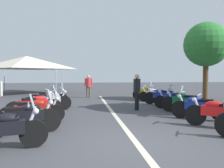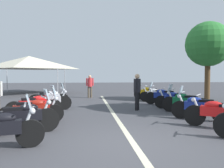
{
  "view_description": "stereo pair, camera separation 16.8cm",
  "coord_description": "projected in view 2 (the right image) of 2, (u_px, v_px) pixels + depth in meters",
  "views": [
    {
      "loc": [
        -5.22,
        1.26,
        1.65
      ],
      "look_at": [
        4.7,
        0.0,
        1.22
      ],
      "focal_mm": 36.51,
      "sensor_mm": 36.0,
      "label": 1
    },
    {
      "loc": [
        -5.22,
        1.09,
        1.65
      ],
      "look_at": [
        4.7,
        0.0,
        1.22
      ],
      "focal_mm": 36.51,
      "sensor_mm": 36.0,
      "label": 2
    }
  ],
  "objects": [
    {
      "name": "ground_plane",
      "position": [
        134.0,
        144.0,
        5.37
      ],
      "size": [
        80.0,
        80.0,
        0.0
      ],
      "primitive_type": "plane",
      "color": "#424247"
    },
    {
      "name": "motorcycle_right_row_6",
      "position": [
        156.0,
        95.0,
        13.49
      ],
      "size": [
        1.12,
        1.81,
        0.98
      ],
      "rotation": [
        0.0,
        0.0,
        1.06
      ],
      "color": "black",
      "rests_on": "ground_plane"
    },
    {
      "name": "motorcycle_right_row_3",
      "position": [
        185.0,
        102.0,
        9.63
      ],
      "size": [
        1.4,
        1.68,
        1.23
      ],
      "rotation": [
        0.0,
        0.0,
        0.89
      ],
      "color": "black",
      "rests_on": "ground_plane"
    },
    {
      "name": "motorcycle_left_row_4",
      "position": [
        48.0,
        100.0,
        10.28
      ],
      "size": [
        0.89,
        2.13,
        1.01
      ],
      "rotation": [
        0.0,
        0.0,
        -1.27
      ],
      "color": "black",
      "rests_on": "ground_plane"
    },
    {
      "name": "motorcycle_right_row_1",
      "position": [
        219.0,
        113.0,
        6.91
      ],
      "size": [
        1.39,
        1.77,
        1.01
      ],
      "rotation": [
        0.0,
        0.0,
        0.92
      ],
      "color": "black",
      "rests_on": "ground_plane"
    },
    {
      "name": "bystander_0",
      "position": [
        137.0,
        89.0,
        10.4
      ],
      "size": [
        0.47,
        0.32,
        1.67
      ],
      "rotation": [
        0.0,
        0.0,
        4.18
      ],
      "color": "black",
      "rests_on": "ground_plane"
    },
    {
      "name": "motorcycle_right_row_4",
      "position": [
        175.0,
        100.0,
        10.79
      ],
      "size": [
        1.08,
        1.8,
        0.99
      ],
      "rotation": [
        0.0,
        0.0,
        1.08
      ],
      "color": "black",
      "rests_on": "ground_plane"
    },
    {
      "name": "motorcycle_right_row_2",
      "position": [
        199.0,
        107.0,
        8.2
      ],
      "size": [
        1.25,
        1.76,
        1.22
      ],
      "rotation": [
        0.0,
        0.0,
        0.98
      ],
      "color": "black",
      "rests_on": "ground_plane"
    },
    {
      "name": "roadside_tree_1",
      "position": [
        208.0,
        45.0,
        13.66
      ],
      "size": [
        2.68,
        2.68,
        4.8
      ],
      "color": "brown",
      "rests_on": "ground_plane"
    },
    {
      "name": "bystander_1",
      "position": [
        90.0,
        85.0,
        15.91
      ],
      "size": [
        0.32,
        0.53,
        1.59
      ],
      "rotation": [
        0.0,
        0.0,
        0.08
      ],
      "color": "brown",
      "rests_on": "ground_plane"
    },
    {
      "name": "traffic_cone_2",
      "position": [
        217.0,
        108.0,
        9.17
      ],
      "size": [
        0.36,
        0.36,
        0.61
      ],
      "color": "orange",
      "rests_on": "ground_plane"
    },
    {
      "name": "event_tent",
      "position": [
        29.0,
        63.0,
        19.35
      ],
      "size": [
        6.06,
        6.06,
        3.2
      ],
      "color": "beige",
      "rests_on": "ground_plane"
    },
    {
      "name": "lane_centre_stripe",
      "position": [
        114.0,
        115.0,
        9.25
      ],
      "size": [
        15.85,
        0.16,
        0.01
      ],
      "primitive_type": "cube",
      "color": "beige",
      "rests_on": "ground_plane"
    },
    {
      "name": "motorcycle_left_row_1",
      "position": [
        23.0,
        117.0,
        6.23
      ],
      "size": [
        0.96,
        1.96,
        1.23
      ],
      "rotation": [
        0.0,
        0.0,
        -1.19
      ],
      "color": "black",
      "rests_on": "ground_plane"
    },
    {
      "name": "motorcycle_left_row_2",
      "position": [
        33.0,
        110.0,
        7.59
      ],
      "size": [
        0.79,
        2.08,
        1.19
      ],
      "rotation": [
        0.0,
        0.0,
        -1.32
      ],
      "color": "black",
      "rests_on": "ground_plane"
    },
    {
      "name": "motorcycle_left_row_3",
      "position": [
        35.0,
        105.0,
        8.83
      ],
      "size": [
        1.07,
        2.0,
        1.21
      ],
      "rotation": [
        0.0,
        0.0,
        -1.14
      ],
      "color": "black",
      "rests_on": "ground_plane"
    },
    {
      "name": "motorcycle_right_row_5",
      "position": [
        164.0,
        96.0,
        12.26
      ],
      "size": [
        1.17,
        1.99,
        1.23
      ],
      "rotation": [
        0.0,
        0.0,
        1.08
      ],
      "color": "black",
      "rests_on": "ground_plane"
    },
    {
      "name": "motorcycle_right_row_7",
      "position": [
        149.0,
        93.0,
        14.7
      ],
      "size": [
        1.4,
        1.77,
        1.21
      ],
      "rotation": [
        0.0,
        0.0,
        0.92
      ],
      "color": "black",
      "rests_on": "ground_plane"
    },
    {
      "name": "motorcycle_left_row_5",
      "position": [
        50.0,
        98.0,
        11.51
      ],
      "size": [
        0.77,
        1.98,
        1.22
      ],
      "rotation": [
        0.0,
        0.0,
        -1.32
      ],
      "color": "black",
      "rests_on": "ground_plane"
    }
  ]
}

